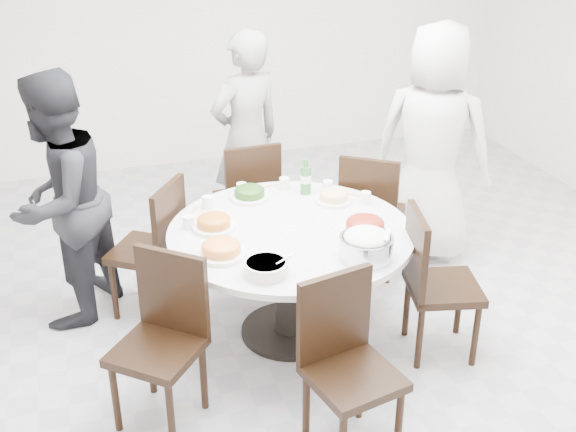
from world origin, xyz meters
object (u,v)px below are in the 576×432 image
object	(u,v)px
chair_ne	(372,211)
diner_left	(59,202)
chair_nw	(146,248)
chair_se	(444,284)
chair_n	(246,197)
diner_middle	(246,138)
chair_s	(354,373)
beverage_bottle	(306,176)
soup_bowl	(266,268)
diner_right	(433,144)
rice_bowl	(366,248)
dining_table	(290,283)
chair_sw	(156,347)

from	to	relation	value
chair_ne	diner_left	distance (m)	2.18
chair_nw	chair_se	world-z (taller)	same
chair_n	diner_middle	world-z (taller)	diner_middle
chair_s	beverage_bottle	xyz separation A→B (m)	(0.28, 1.56, 0.40)
soup_bowl	chair_n	bearing A→B (deg)	79.26
soup_bowl	diner_middle	bearing A→B (deg)	78.37
chair_n	diner_right	world-z (taller)	diner_right
chair_se	rice_bowl	xyz separation A→B (m)	(-0.53, -0.01, 0.34)
chair_nw	diner_middle	bearing A→B (deg)	167.87
dining_table	beverage_bottle	xyz separation A→B (m)	(0.26, 0.49, 0.50)
diner_right	diner_middle	distance (m)	1.42
dining_table	chair_nw	xyz separation A→B (m)	(-0.82, 0.55, 0.10)
chair_sw	chair_se	distance (m)	1.75
chair_ne	chair_se	xyz separation A→B (m)	(-0.00, -1.07, 0.00)
chair_sw	diner_left	world-z (taller)	diner_left
chair_nw	chair_s	distance (m)	1.81
chair_n	diner_left	world-z (taller)	diner_left
chair_se	diner_right	world-z (taller)	diner_right
chair_nw	diner_middle	distance (m)	1.31
chair_s	beverage_bottle	world-z (taller)	beverage_bottle
chair_s	diner_left	bearing A→B (deg)	115.03
chair_se	diner_left	xyz separation A→B (m)	(-2.15, 1.11, 0.36)
chair_ne	chair_s	distance (m)	1.89
diner_right	chair_sw	bearing A→B (deg)	69.88
rice_bowl	dining_table	bearing A→B (deg)	122.83
diner_middle	soup_bowl	distance (m)	1.91
chair_sw	chair_s	distance (m)	1.04
chair_sw	chair_s	world-z (taller)	same
chair_sw	dining_table	bearing A→B (deg)	72.41
chair_ne	beverage_bottle	size ratio (longest dim) A/B	3.86
chair_nw	soup_bowl	bearing A→B (deg)	62.79
soup_bowl	chair_nw	bearing A→B (deg)	117.97
diner_left	chair_se	bearing A→B (deg)	97.48
chair_sw	rice_bowl	world-z (taller)	chair_sw
diner_middle	beverage_bottle	world-z (taller)	diner_middle
dining_table	chair_n	size ratio (longest dim) A/B	1.58
chair_nw	soup_bowl	xyz separation A→B (m)	(0.54, -1.01, 0.31)
chair_se	rice_bowl	bearing A→B (deg)	103.91
chair_n	diner_middle	size ratio (longest dim) A/B	0.56
chair_ne	chair_n	xyz separation A→B (m)	(-0.81, 0.51, 0.00)
dining_table	chair_n	xyz separation A→B (m)	(0.01, 1.13, 0.10)
chair_se	diner_middle	bearing A→B (deg)	34.67
chair_sw	chair_se	bearing A→B (deg)	44.49
chair_n	diner_right	xyz separation A→B (m)	(1.32, -0.40, 0.42)
chair_s	rice_bowl	world-z (taller)	chair_s
chair_nw	chair_s	world-z (taller)	same
rice_bowl	soup_bowl	xyz separation A→B (m)	(-0.59, 0.00, -0.03)
chair_nw	dining_table	bearing A→B (deg)	91.12
chair_n	beverage_bottle	xyz separation A→B (m)	(0.25, -0.64, 0.40)
diner_middle	chair_se	bearing A→B (deg)	92.95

